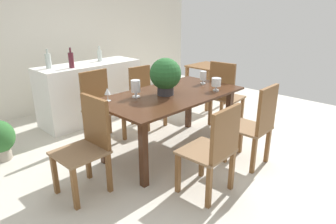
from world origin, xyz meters
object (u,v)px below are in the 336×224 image
at_px(crystal_vase_right, 203,76).
at_px(kitchen_counter, 91,92).
at_px(chair_near_left, 215,147).
at_px(side_table, 207,75).
at_px(chair_far_left, 99,103).
at_px(dining_table, 171,102).
at_px(chair_head_end, 88,141).
at_px(chair_far_right, 145,93).
at_px(wine_bottle_dark, 71,60).
at_px(chair_near_right, 257,123).
at_px(wine_bottle_green, 100,55).
at_px(crystal_vase_left, 216,83).
at_px(flower_centerpiece, 165,75).
at_px(wine_glass, 107,92).
at_px(crystal_vase_center_near, 136,87).
at_px(wine_bottle_amber, 48,61).
at_px(chair_foot_end, 224,92).

height_order(crystal_vase_right, kitchen_counter, crystal_vase_right).
distance_m(chair_near_left, side_table, 2.91).
xyz_separation_m(chair_far_left, chair_near_left, (0.01, -1.92, -0.02)).
relative_size(dining_table, chair_head_end, 1.89).
bearing_deg(kitchen_counter, dining_table, -88.36).
xyz_separation_m(chair_far_right, wine_bottle_dark, (-0.82, 0.66, 0.54)).
relative_size(chair_near_right, wine_bottle_green, 3.96).
bearing_deg(crystal_vase_left, chair_far_right, 94.00).
bearing_deg(chair_head_end, dining_table, 88.65).
xyz_separation_m(chair_far_right, side_table, (1.46, -0.11, 0.08)).
xyz_separation_m(flower_centerpiece, side_table, (1.95, 0.82, -0.43)).
distance_m(chair_far_right, wine_glass, 1.35).
bearing_deg(chair_head_end, wine_bottle_green, 141.29).
bearing_deg(crystal_vase_center_near, wine_bottle_dark, 90.86).
height_order(crystal_vase_left, wine_bottle_amber, wine_bottle_amber).
xyz_separation_m(flower_centerpiece, kitchen_counter, (0.02, 1.73, -0.55)).
distance_m(chair_far_left, chair_foot_end, 1.86).
bearing_deg(wine_glass, flower_centerpiece, -24.39).
bearing_deg(wine_bottle_dark, chair_foot_end, -45.70).
distance_m(dining_table, chair_far_left, 1.05).
height_order(crystal_vase_center_near, kitchen_counter, crystal_vase_center_near).
relative_size(chair_far_left, wine_glass, 6.34).
bearing_deg(flower_centerpiece, wine_bottle_dark, 101.96).
distance_m(wine_bottle_dark, side_table, 2.46).
height_order(chair_far_right, flower_centerpiece, flower_centerpiece).
height_order(chair_far_right, chair_near_right, chair_near_right).
distance_m(dining_table, crystal_vase_right, 0.70).
bearing_deg(wine_bottle_dark, flower_centerpiece, -78.04).
relative_size(chair_far_left, flower_centerpiece, 2.18).
xyz_separation_m(crystal_vase_center_near, kitchen_counter, (0.34, 1.56, -0.43)).
height_order(chair_foot_end, crystal_vase_right, chair_foot_end).
height_order(wine_glass, side_table, wine_glass).
bearing_deg(wine_bottle_dark, chair_near_right, -72.33).
xyz_separation_m(dining_table, chair_near_left, (-0.40, -0.96, -0.14)).
distance_m(dining_table, crystal_vase_center_near, 0.49).
height_order(chair_far_left, crystal_vase_left, chair_far_left).
relative_size(flower_centerpiece, wine_bottle_amber, 1.59).
xyz_separation_m(crystal_vase_center_near, side_table, (2.26, 0.65, -0.31)).
bearing_deg(crystal_vase_left, dining_table, 148.15).
height_order(dining_table, chair_far_left, chair_far_left).
bearing_deg(wine_glass, dining_table, -23.57).
relative_size(chair_head_end, wine_bottle_dark, 3.25).
relative_size(chair_head_end, flower_centerpiece, 2.17).
relative_size(dining_table, chair_foot_end, 1.78).
height_order(wine_bottle_amber, side_table, wine_bottle_amber).
relative_size(chair_far_left, crystal_vase_right, 5.48).
xyz_separation_m(wine_bottle_green, side_table, (1.67, -0.96, -0.44)).
height_order(wine_bottle_amber, wine_bottle_dark, wine_bottle_dark).
bearing_deg(chair_near_right, chair_far_left, -67.74).
height_order(crystal_vase_center_near, wine_bottle_green, wine_bottle_green).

